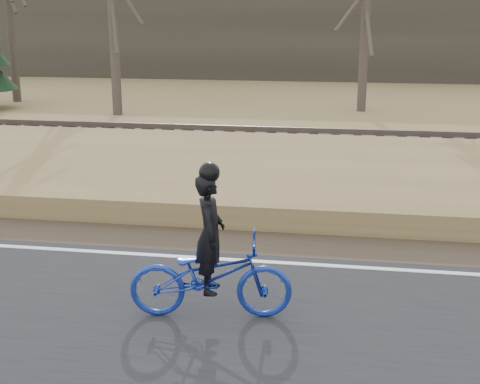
# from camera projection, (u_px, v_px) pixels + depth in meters

# --- Properties ---
(embankment) EXTENTS (120.00, 5.00, 0.44)m
(embankment) POSITION_uv_depth(u_px,v_px,m) (12.00, 176.00, 15.24)
(embankment) COLOR olive
(embankment) RESTS_ON ground
(ballast) EXTENTS (120.00, 3.00, 0.45)m
(ballast) POSITION_uv_depth(u_px,v_px,m) (77.00, 144.00, 18.86)
(ballast) COLOR slate
(ballast) RESTS_ON ground
(railroad) EXTENTS (120.00, 2.40, 0.29)m
(railroad) POSITION_uv_depth(u_px,v_px,m) (77.00, 133.00, 18.78)
(railroad) COLOR black
(railroad) RESTS_ON ballast
(treeline_backdrop) EXTENTS (120.00, 4.00, 6.00)m
(treeline_backdrop) POSITION_uv_depth(u_px,v_px,m) (223.00, 25.00, 39.05)
(treeline_backdrop) COLOR #383328
(treeline_backdrop) RESTS_ON ground
(cyclist) EXTENTS (2.15, 1.00, 2.04)m
(cyclist) POSITION_uv_depth(u_px,v_px,m) (211.00, 269.00, 8.48)
(cyclist) COLOR navy
(cyclist) RESTS_ON road
(bare_tree_left) EXTENTS (0.36, 0.36, 7.77)m
(bare_tree_left) POSITION_uv_depth(u_px,v_px,m) (9.00, 9.00, 28.13)
(bare_tree_left) COLOR #473E34
(bare_tree_left) RESTS_ON ground
(bare_tree_near_left) EXTENTS (0.36, 0.36, 7.34)m
(bare_tree_near_left) POSITION_uv_depth(u_px,v_px,m) (113.00, 15.00, 24.53)
(bare_tree_near_left) COLOR #473E34
(bare_tree_near_left) RESTS_ON ground
(bare_tree_center) EXTENTS (0.36, 0.36, 8.40)m
(bare_tree_center) POSITION_uv_depth(u_px,v_px,m) (366.00, 1.00, 25.32)
(bare_tree_center) COLOR #473E34
(bare_tree_center) RESTS_ON ground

